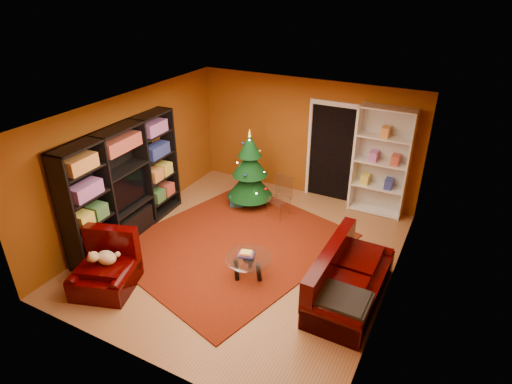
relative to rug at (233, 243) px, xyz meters
The scene contains 17 objects.
floor 0.37m from the rug, 21.07° to the right, with size 5.00×5.50×0.05m, color #925E37.
ceiling 2.64m from the rug, 21.07° to the right, with size 5.00×5.50×0.05m, color silver.
wall_back 2.96m from the rug, 82.66° to the left, with size 5.00×0.05×2.60m, color #8F4912.
wall_left 2.54m from the rug, behind, with size 0.05×5.50×2.60m, color #8F4912.
wall_right 3.15m from the rug, ahead, with size 0.05×5.50×2.60m, color #8F4912.
doorway 2.95m from the rug, 70.10° to the left, with size 1.06×0.60×2.16m, color black, non-canonical shape.
rug is the anchor object (origin of this frame).
media_unit 2.29m from the rug, 162.86° to the right, with size 0.43×2.80×2.15m, color black, non-canonical shape.
christmas_tree 1.77m from the rug, 106.71° to the left, with size 0.98×0.98×1.74m, color black, non-canonical shape.
gift_box_teal 1.48m from the rug, 116.97° to the left, with size 0.28×0.28×0.28m, color #1F6276.
gift_box_red 1.98m from the rug, 108.68° to the left, with size 0.21×0.21×0.21m, color #A31F35.
white_bookshelf 3.37m from the rug, 50.00° to the left, with size 1.07×0.39×2.32m, color white, non-canonical shape.
armchair 2.37m from the rug, 119.83° to the right, with size 0.97×0.97×0.76m, color black, non-canonical shape.
dog 2.34m from the rug, 119.92° to the right, with size 0.40×0.30×0.25m, color beige, non-canonical shape.
sofa 2.44m from the rug, 10.87° to the right, with size 1.98×0.89×0.85m, color black, non-canonical shape.
coffee_table 1.04m from the rug, 45.00° to the right, with size 0.78×0.78×0.49m, color gray, non-canonical shape.
acrylic_chair 1.40m from the rug, 76.28° to the left, with size 0.41×0.45×0.80m, color #66605B, non-canonical shape.
Camera 1 is at (3.13, -5.59, 4.55)m, focal length 30.00 mm.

